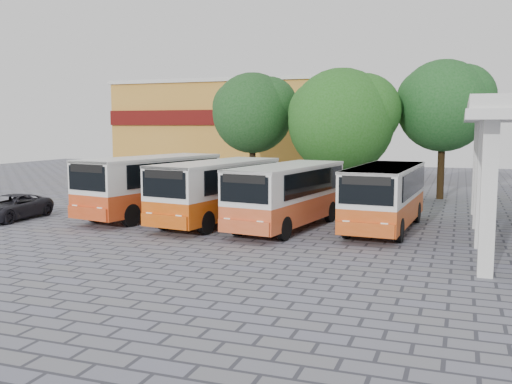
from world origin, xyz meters
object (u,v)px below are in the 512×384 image
at_px(bus_far_left, 152,182).
at_px(bus_centre_right, 287,192).
at_px(parked_car, 11,207).
at_px(bus_centre_left, 217,188).
at_px(bus_far_right, 385,193).

xyz_separation_m(bus_far_left, bus_centre_right, (7.34, -0.88, -0.11)).
bearing_deg(bus_far_left, parked_car, -140.70).
height_order(bus_far_left, parked_car, bus_far_left).
height_order(bus_far_left, bus_centre_left, bus_far_left).
distance_m(bus_centre_left, bus_centre_right, 3.47).
bearing_deg(bus_far_right, bus_far_left, -175.47).
distance_m(bus_far_right, parked_car, 17.78).
distance_m(bus_centre_left, parked_car, 10.21).
xyz_separation_m(bus_centre_right, parked_car, (-13.33, -2.25, -1.03)).
bearing_deg(bus_centre_left, parked_car, -157.44).
relative_size(bus_centre_left, parked_car, 1.91).
relative_size(bus_far_right, parked_car, 1.81).
height_order(bus_centre_left, parked_car, bus_centre_left).
distance_m(bus_centre_right, parked_car, 13.55).
distance_m(bus_far_left, bus_far_right, 11.45).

